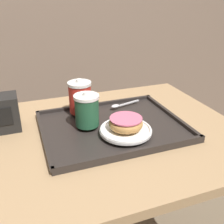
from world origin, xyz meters
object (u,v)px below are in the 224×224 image
object	(u,v)px
coffee_cup_front	(87,110)
coffee_cup_rear	(80,97)
donut_chocolate_glazed	(126,123)
spoon	(119,105)
napkin_dispenser	(2,113)

from	to	relation	value
coffee_cup_front	coffee_cup_rear	distance (m)	0.11
coffee_cup_front	donut_chocolate_glazed	distance (m)	0.14
spoon	napkin_dispenser	size ratio (longest dim) A/B	1.10
coffee_cup_rear	donut_chocolate_glazed	bearing A→B (deg)	-64.24
coffee_cup_front	spoon	xyz separation A→B (m)	(0.16, 0.11, -0.05)
spoon	napkin_dispenser	world-z (taller)	napkin_dispenser
coffee_cup_front	coffee_cup_rear	world-z (taller)	coffee_cup_rear
coffee_cup_rear	napkin_dispenser	distance (m)	0.27
donut_chocolate_glazed	spoon	world-z (taller)	donut_chocolate_glazed
coffee_cup_rear	donut_chocolate_glazed	distance (m)	0.23
coffee_cup_front	napkin_dispenser	distance (m)	0.29
napkin_dispenser	coffee_cup_front	bearing A→B (deg)	-22.62
coffee_cup_rear	spoon	world-z (taller)	coffee_cup_rear
napkin_dispenser	donut_chocolate_glazed	bearing A→B (deg)	-28.66
coffee_cup_rear	napkin_dispenser	world-z (taller)	coffee_cup_rear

